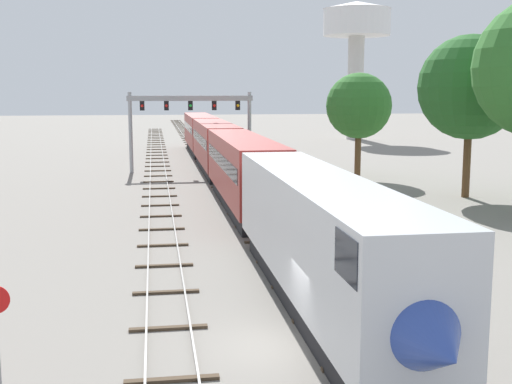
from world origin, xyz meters
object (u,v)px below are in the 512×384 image
passenger_train (226,155)px  trackside_tree_mid (470,87)px  signal_gantry (191,113)px  water_tower (357,29)px  trackside_tree_left (359,106)px

passenger_train → trackside_tree_mid: trackside_tree_mid is taller
signal_gantry → trackside_tree_mid: size_ratio=1.02×
passenger_train → water_tower: 58.98m
signal_gantry → trackside_tree_left: (14.63, -6.99, 0.79)m
passenger_train → trackside_tree_mid: 19.64m
passenger_train → trackside_tree_left: trackside_tree_left is taller
passenger_train → signal_gantry: size_ratio=6.77×
signal_gantry → trackside_tree_left: trackside_tree_left is taller
trackside_tree_left → trackside_tree_mid: trackside_tree_mid is taller
signal_gantry → trackside_tree_mid: (19.26, -18.76, 2.38)m
water_tower → trackside_tree_left: (-14.23, -46.83, -11.04)m
passenger_train → trackside_tree_left: 13.48m
trackside_tree_mid → passenger_train: bearing=154.5°
water_tower → trackside_tree_left: bearing=-106.9°
passenger_train → water_tower: (26.61, 50.47, 14.92)m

